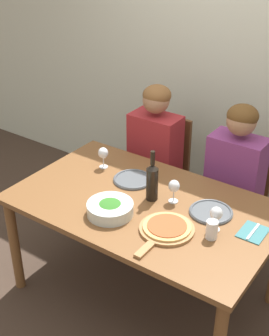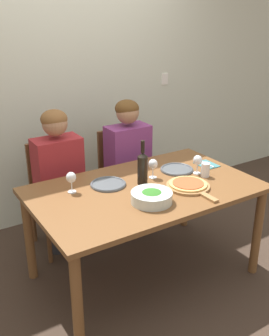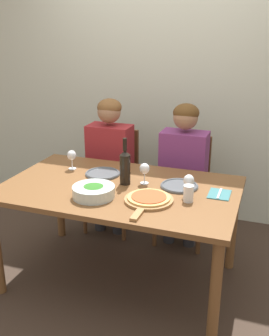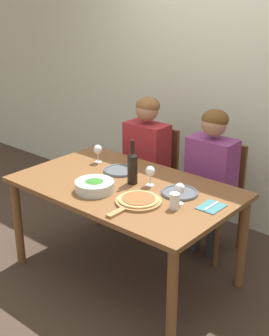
{
  "view_description": "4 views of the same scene",
  "coord_description": "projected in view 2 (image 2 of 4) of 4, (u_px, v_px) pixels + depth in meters",
  "views": [
    {
      "loc": [
        1.33,
        -2.0,
        2.34
      ],
      "look_at": [
        -0.14,
        0.09,
        0.91
      ],
      "focal_mm": 50.0,
      "sensor_mm": 36.0,
      "label": 1
    },
    {
      "loc": [
        -1.43,
        -2.13,
        1.94
      ],
      "look_at": [
        -0.1,
        -0.03,
        0.93
      ],
      "focal_mm": 42.0,
      "sensor_mm": 36.0,
      "label": 2
    },
    {
      "loc": [
        0.94,
        -2.33,
        1.8
      ],
      "look_at": [
        0.1,
        0.02,
        0.89
      ],
      "focal_mm": 42.0,
      "sensor_mm": 36.0,
      "label": 3
    },
    {
      "loc": [
        2.07,
        -2.33,
        2.1
      ],
      "look_at": [
        -0.03,
        0.14,
        0.83
      ],
      "focal_mm": 50.0,
      "sensor_mm": 36.0,
      "label": 4
    }
  ],
  "objects": [
    {
      "name": "pizza_on_board",
      "position": [
        189.0,
        185.0,
        2.81
      ],
      "size": [
        0.31,
        0.45,
        0.04
      ],
      "color": "#9E7042",
      "rests_on": "dining_table"
    },
    {
      "name": "dining_table",
      "position": [
        145.0,
        198.0,
        2.86
      ],
      "size": [
        1.62,
        0.99,
        0.75
      ],
      "color": "brown",
      "rests_on": "ground"
    },
    {
      "name": "dinner_plate_left",
      "position": [
        108.0,
        184.0,
        2.85
      ],
      "size": [
        0.26,
        0.26,
        0.02
      ],
      "color": "#4C5156",
      "rests_on": "dining_table"
    },
    {
      "name": "person_man",
      "position": [
        129.0,
        154.0,
        3.51
      ],
      "size": [
        0.47,
        0.51,
        1.22
      ],
      "color": "#28282D",
      "rests_on": "ground"
    },
    {
      "name": "broccoli_bowl",
      "position": [
        152.0,
        197.0,
        2.59
      ],
      "size": [
        0.28,
        0.28,
        0.08
      ],
      "color": "silver",
      "rests_on": "dining_table"
    },
    {
      "name": "dinner_plate_right",
      "position": [
        177.0,
        169.0,
        3.11
      ],
      "size": [
        0.26,
        0.26,
        0.02
      ],
      "color": "#4C5156",
      "rests_on": "dining_table"
    },
    {
      "name": "water_tumbler",
      "position": [
        205.0,
        170.0,
        2.98
      ],
      "size": [
        0.07,
        0.07,
        0.11
      ],
      "color": "silver",
      "rests_on": "dining_table"
    },
    {
      "name": "person_woman",
      "position": [
        59.0,
        169.0,
        3.19
      ],
      "size": [
        0.47,
        0.51,
        1.22
      ],
      "color": "#28282D",
      "rests_on": "ground"
    },
    {
      "name": "wine_bottle",
      "position": [
        143.0,
        167.0,
        2.83
      ],
      "size": [
        0.07,
        0.07,
        0.33
      ],
      "color": "black",
      "rests_on": "dining_table"
    },
    {
      "name": "fork_on_napkin",
      "position": [
        207.0,
        165.0,
        3.22
      ],
      "size": [
        0.14,
        0.18,
        0.01
      ],
      "color": "#387075",
      "rests_on": "dining_table"
    },
    {
      "name": "chair_left",
      "position": [
        56.0,
        191.0,
        3.36
      ],
      "size": [
        0.42,
        0.42,
        0.91
      ],
      "color": "brown",
      "rests_on": "ground"
    },
    {
      "name": "chair_right",
      "position": [
        123.0,
        175.0,
        3.69
      ],
      "size": [
        0.42,
        0.42,
        0.91
      ],
      "color": "brown",
      "rests_on": "ground"
    },
    {
      "name": "wine_glass_right",
      "position": [
        198.0,
        161.0,
        3.02
      ],
      "size": [
        0.07,
        0.07,
        0.15
      ],
      "color": "silver",
      "rests_on": "dining_table"
    },
    {
      "name": "back_wall",
      "position": [
        67.0,
        78.0,
        3.62
      ],
      "size": [
        10.0,
        0.06,
        2.7
      ],
      "color": "beige",
      "rests_on": "ground"
    },
    {
      "name": "wine_glass_left",
      "position": [
        71.0,
        178.0,
        2.71
      ],
      "size": [
        0.07,
        0.07,
        0.15
      ],
      "color": "silver",
      "rests_on": "dining_table"
    },
    {
      "name": "ground_plane",
      "position": [
        144.0,
        273.0,
        3.11
      ],
      "size": [
        40.0,
        40.0,
        0.0
      ],
      "primitive_type": "plane",
      "color": "#3D2D23"
    },
    {
      "name": "wine_glass_centre",
      "position": [
        153.0,
        165.0,
        2.94
      ],
      "size": [
        0.07,
        0.07,
        0.15
      ],
      "color": "silver",
      "rests_on": "dining_table"
    }
  ]
}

